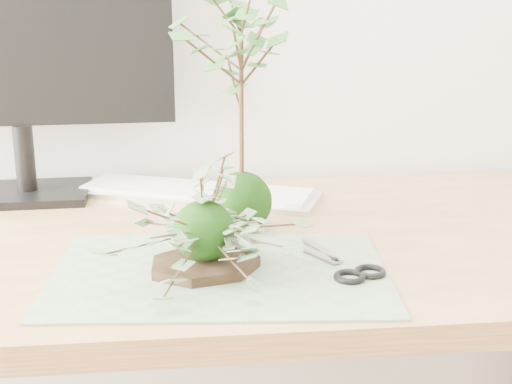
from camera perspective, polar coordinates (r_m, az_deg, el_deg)
The scene contains 8 objects.
desk at distance 1.21m, azimuth -1.52°, elevation -7.39°, with size 1.60×0.70×0.74m.
cutting_mat at distance 1.03m, azimuth -2.91°, elevation -6.45°, with size 0.48×0.32×0.00m, color gray.
stone_dish at distance 1.03m, azimuth -4.14°, elevation -5.81°, with size 0.17×0.17×0.01m, color black.
ivy_kokedama at distance 1.00m, azimuth -4.25°, elevation -0.87°, with size 0.26×0.26×0.18m.
maple_kokedama at distance 1.14m, azimuth -1.21°, elevation 11.09°, with size 0.29×0.29×0.42m.
keyboard at distance 1.40m, azimuth -4.82°, elevation -0.05°, with size 0.50×0.31×0.02m.
monitor at distance 1.42m, azimuth -18.71°, elevation 11.22°, with size 0.58×0.18×0.51m.
scissors at distance 1.03m, azimuth 6.94°, elevation -6.18°, with size 0.10×0.19×0.01m.
Camera 1 is at (-0.11, 0.12, 1.14)m, focal length 50.00 mm.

